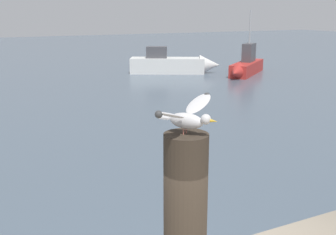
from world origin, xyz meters
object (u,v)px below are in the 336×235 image
mooring_post (185,216)px  boat_red (246,66)px  seagull (187,116)px  boat_white (176,64)px

mooring_post → boat_red: (13.43, 16.89, -1.70)m
seagull → boat_white: size_ratio=0.12×
mooring_post → boat_white: 21.90m
seagull → boat_red: size_ratio=0.14×
seagull → boat_red: bearing=51.5°
mooring_post → boat_red: 21.64m
mooring_post → boat_white: bearing=62.0°
mooring_post → boat_red: bearing=51.5°
boat_white → boat_red: bearing=-37.0°
seagull → mooring_post: bearing=122.1°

